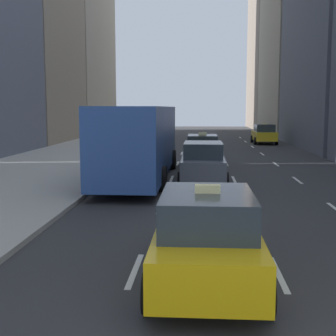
{
  "coord_description": "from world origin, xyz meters",
  "views": [
    {
      "loc": [
        1.06,
        -0.84,
        3.2
      ],
      "look_at": [
        0.05,
        13.92,
        1.29
      ],
      "focal_mm": 50.0,
      "sensor_mm": 36.0,
      "label": 1
    }
  ],
  "objects_px": {
    "taxi_lead": "(207,237)",
    "taxi_third": "(202,150)",
    "taxi_second": "(264,134)",
    "city_bus": "(140,139)",
    "sedan_black_near": "(203,162)"
  },
  "relations": [
    {
      "from": "taxi_third",
      "to": "city_bus",
      "type": "xyz_separation_m",
      "value": [
        -2.81,
        -4.88,
        0.91
      ]
    },
    {
      "from": "taxi_second",
      "to": "taxi_third",
      "type": "relative_size",
      "value": 1.0
    },
    {
      "from": "taxi_lead",
      "to": "taxi_second",
      "type": "xyz_separation_m",
      "value": [
        5.6,
        34.1,
        0.0
      ]
    },
    {
      "from": "taxi_lead",
      "to": "taxi_second",
      "type": "distance_m",
      "value": 34.56
    },
    {
      "from": "taxi_third",
      "to": "taxi_second",
      "type": "bearing_deg",
      "value": 71.44
    },
    {
      "from": "sedan_black_near",
      "to": "taxi_lead",
      "type": "bearing_deg",
      "value": -90.0
    },
    {
      "from": "taxi_third",
      "to": "city_bus",
      "type": "bearing_deg",
      "value": -119.98
    },
    {
      "from": "taxi_second",
      "to": "taxi_third",
      "type": "bearing_deg",
      "value": -108.56
    },
    {
      "from": "taxi_lead",
      "to": "taxi_third",
      "type": "height_order",
      "value": "same"
    },
    {
      "from": "taxi_second",
      "to": "city_bus",
      "type": "relative_size",
      "value": 0.38
    },
    {
      "from": "sedan_black_near",
      "to": "city_bus",
      "type": "distance_m",
      "value": 3.12
    },
    {
      "from": "taxi_lead",
      "to": "city_bus",
      "type": "distance_m",
      "value": 12.89
    },
    {
      "from": "taxi_third",
      "to": "sedan_black_near",
      "type": "height_order",
      "value": "taxi_third"
    },
    {
      "from": "taxi_second",
      "to": "taxi_third",
      "type": "distance_m",
      "value": 17.59
    },
    {
      "from": "taxi_third",
      "to": "city_bus",
      "type": "height_order",
      "value": "city_bus"
    }
  ]
}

